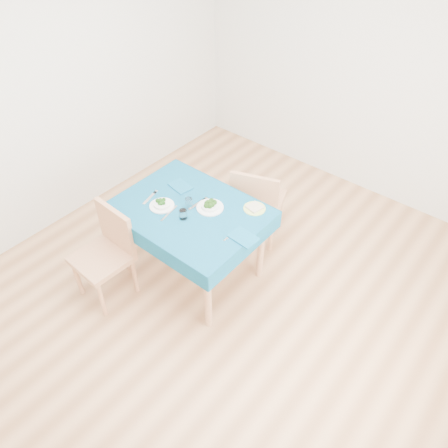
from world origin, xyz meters
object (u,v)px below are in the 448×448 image
Objects in this scene: table at (192,242)px; chair_near at (99,250)px; bowl_near at (162,203)px; bowl_far at (210,205)px; side_plate at (254,208)px; chair_far at (260,190)px.

table is 1.13× the size of chair_near.
chair_near is 5.15× the size of bowl_near.
side_plate is at bearing 37.91° from bowl_far.
table is at bearing -140.02° from side_plate.
chair_far is at bearing 71.63° from chair_near.
chair_far is at bearing 88.13° from bowl_far.
bowl_near is (-0.20, -0.12, 0.41)m from table.
chair_near is 0.96× the size of chair_far.
table is 5.82× the size of bowl_near.
bowl_far is 0.37m from side_plate.
chair_near is 1.31m from side_plate.
chair_far reaches higher than chair_near.
table is 1.08× the size of chair_far.
table is 0.47m from bowl_near.
table is 6.56× the size of side_plate.
side_plate is (0.27, -0.46, 0.21)m from chair_far.
table is 0.83m from chair_far.
bowl_far is at bearing 44.38° from table.
side_plate is at bearing 39.98° from table.
bowl_near is at bearing 71.19° from chair_near.
side_plate is at bearing 100.09° from chair_far.
bowl_near is at bearing -149.80° from table.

